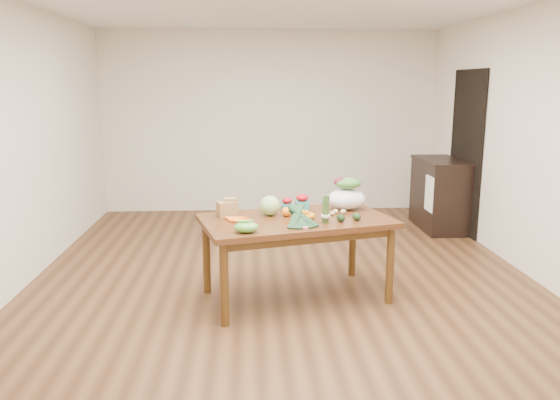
{
  "coord_description": "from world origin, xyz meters",
  "views": [
    {
      "loc": [
        -0.34,
        -5.28,
        1.92
      ],
      "look_at": [
        -0.03,
        0.0,
        0.79
      ],
      "focal_mm": 35.0,
      "sensor_mm": 36.0,
      "label": 1
    }
  ],
  "objects": [
    {
      "name": "potato_e",
      "position": [
        0.53,
        -0.46,
        0.77
      ],
      "size": [
        0.05,
        0.05,
        0.05
      ],
      "primitive_type": "ellipsoid",
      "color": "#DAB67D",
      "rests_on": "dining_table"
    },
    {
      "name": "orange_b",
      "position": [
        0.09,
        -0.45,
        0.79
      ],
      "size": [
        0.08,
        0.08,
        0.08
      ],
      "primitive_type": "sphere",
      "color": "orange",
      "rests_on": "dining_table"
    },
    {
      "name": "floor",
      "position": [
        0.0,
        0.0,
        0.0
      ],
      "size": [
        6.0,
        6.0,
        0.0
      ],
      "primitive_type": "plane",
      "color": "brown",
      "rests_on": "ground"
    },
    {
      "name": "paper_bag",
      "position": [
        -0.53,
        -0.47,
        0.83
      ],
      "size": [
        0.27,
        0.24,
        0.16
      ],
      "primitive_type": null,
      "rotation": [
        0.0,
        0.0,
        0.26
      ],
      "color": "brown",
      "rests_on": "dining_table"
    },
    {
      "name": "asparagus_bundle",
      "position": [
        0.32,
        -0.77,
        0.88
      ],
      "size": [
        0.11,
        0.13,
        0.26
      ],
      "primitive_type": null,
      "rotation": [
        0.15,
        0.0,
        0.26
      ],
      "color": "#4C6E32",
      "rests_on": "dining_table"
    },
    {
      "name": "snap_pea_bag",
      "position": [
        -0.36,
        -1.04,
        0.79
      ],
      "size": [
        0.2,
        0.15,
        0.09
      ],
      "primitive_type": "ellipsoid",
      "color": "#5FA838",
      "rests_on": "dining_table"
    },
    {
      "name": "orange_c",
      "position": [
        0.13,
        -0.56,
        0.79
      ],
      "size": [
        0.08,
        0.08,
        0.08
      ],
      "primitive_type": "sphere",
      "color": "orange",
      "rests_on": "dining_table"
    },
    {
      "name": "avocado_b",
      "position": [
        0.6,
        -0.7,
        0.78
      ],
      "size": [
        0.1,
        0.12,
        0.07
      ],
      "primitive_type": "ellipsoid",
      "rotation": [
        0.0,
        0.0,
        0.3
      ],
      "color": "black",
      "rests_on": "dining_table"
    },
    {
      "name": "mandarin_cluster",
      "position": [
        0.17,
        -0.6,
        0.79
      ],
      "size": [
        0.22,
        0.22,
        0.08
      ],
      "primitive_type": null,
      "rotation": [
        0.0,
        0.0,
        0.26
      ],
      "color": "orange",
      "rests_on": "dining_table"
    },
    {
      "name": "doorway_dark",
      "position": [
        2.48,
        1.6,
        1.05
      ],
      "size": [
        0.02,
        1.0,
        2.1
      ],
      "primitive_type": "cube",
      "color": "black",
      "rests_on": "floor"
    },
    {
      "name": "strawberry_basket_b",
      "position": [
        0.17,
        -0.24,
        0.81
      ],
      "size": [
        0.15,
        0.15,
        0.11
      ],
      "primitive_type": null,
      "rotation": [
        0.0,
        0.0,
        0.26
      ],
      "color": "red",
      "rests_on": "dining_table"
    },
    {
      "name": "avocado_a",
      "position": [
        0.46,
        -0.74,
        0.78
      ],
      "size": [
        0.09,
        0.11,
        0.07
      ],
      "primitive_type": "ellipsoid",
      "rotation": [
        0.0,
        0.0,
        0.3
      ],
      "color": "black",
      "rests_on": "dining_table"
    },
    {
      "name": "carrots",
      "position": [
        -0.41,
        -0.63,
        0.76
      ],
      "size": [
        0.26,
        0.24,
        0.03
      ],
      "primitive_type": null,
      "rotation": [
        0.0,
        0.0,
        0.26
      ],
      "color": "orange",
      "rests_on": "dining_table"
    },
    {
      "name": "salad_bag",
      "position": [
        0.59,
        -0.27,
        0.89
      ],
      "size": [
        0.42,
        0.35,
        0.28
      ],
      "primitive_type": null,
      "rotation": [
        0.0,
        0.0,
        0.26
      ],
      "color": "white",
      "rests_on": "dining_table"
    },
    {
      "name": "strawberry_basket_a",
      "position": [
        0.03,
        -0.26,
        0.79
      ],
      "size": [
        0.12,
        0.12,
        0.09
      ],
      "primitive_type": null,
      "rotation": [
        0.0,
        0.0,
        0.26
      ],
      "color": "#AC0B17",
      "rests_on": "dining_table"
    },
    {
      "name": "dish_towel",
      "position": [
        1.96,
        1.4,
        0.55
      ],
      "size": [
        0.02,
        0.28,
        0.45
      ],
      "primitive_type": "cube",
      "color": "white",
      "rests_on": "cabinet"
    },
    {
      "name": "room_walls",
      "position": [
        0.0,
        0.0,
        1.35
      ],
      "size": [
        5.02,
        6.02,
        2.7
      ],
      "color": "silver",
      "rests_on": "floor"
    },
    {
      "name": "orange_a",
      "position": [
        0.0,
        -0.52,
        0.79
      ],
      "size": [
        0.09,
        0.09,
        0.09
      ],
      "primitive_type": "sphere",
      "color": "orange",
      "rests_on": "dining_table"
    },
    {
      "name": "potato_d",
      "position": [
        0.36,
        -0.44,
        0.77
      ],
      "size": [
        0.05,
        0.04,
        0.04
      ],
      "primitive_type": "ellipsoid",
      "color": "tan",
      "rests_on": "dining_table"
    },
    {
      "name": "kale_bunch",
      "position": [
        0.1,
        -0.87,
        0.83
      ],
      "size": [
        0.41,
        0.47,
        0.16
      ],
      "primitive_type": null,
      "rotation": [
        0.0,
        0.0,
        0.26
      ],
      "color": "black",
      "rests_on": "dining_table"
    },
    {
      "name": "dining_table",
      "position": [
        0.08,
        -0.59,
        0.38
      ],
      "size": [
        1.83,
        1.31,
        0.75
      ],
      "primitive_type": "cube",
      "rotation": [
        0.0,
        0.0,
        0.26
      ],
      "color": "#4A2411",
      "rests_on": "floor"
    },
    {
      "name": "potato_b",
      "position": [
        0.42,
        -0.51,
        0.77
      ],
      "size": [
        0.05,
        0.04,
        0.04
      ],
      "primitive_type": "ellipsoid",
      "color": "#D6B27B",
      "rests_on": "dining_table"
    },
    {
      "name": "potato_a",
      "position": [
        0.34,
        -0.53,
        0.77
      ],
      "size": [
        0.05,
        0.04,
        0.04
      ],
      "primitive_type": "ellipsoid",
      "color": "tan",
      "rests_on": "dining_table"
    },
    {
      "name": "cabbage",
      "position": [
        -0.15,
        -0.47,
        0.84
      ],
      "size": [
        0.18,
        0.18,
        0.18
      ],
      "primitive_type": "sphere",
      "color": "#A3D279",
      "rests_on": "dining_table"
    },
    {
      "name": "cabinet",
      "position": [
        2.22,
        1.75,
        0.47
      ],
      "size": [
        0.52,
        1.02,
        0.94
      ],
      "primitive_type": "cube",
      "color": "black",
      "rests_on": "floor"
    },
    {
      "name": "potato_c",
      "position": [
        0.46,
        -0.43,
        0.77
      ],
      "size": [
        0.05,
        0.04,
        0.04
      ],
      "primitive_type": "ellipsoid",
      "color": "#DBB87E",
      "rests_on": "dining_table"
    }
  ]
}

